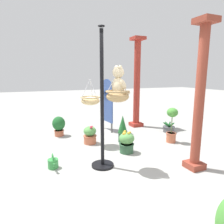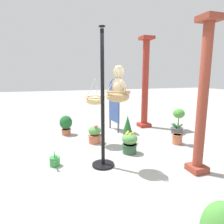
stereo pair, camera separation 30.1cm
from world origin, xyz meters
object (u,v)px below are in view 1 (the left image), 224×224
at_px(display_pole_central, 102,125).
at_px(potted_plant_fern_front, 169,128).
at_px(potted_plant_trailing_ivy, 123,129).
at_px(potted_plant_bushy_green, 59,125).
at_px(hanging_basket_left_high, 90,100).
at_px(teddy_bear, 119,83).
at_px(greenhouse_pillar_left, 137,85).
at_px(potted_plant_small_succulent, 172,124).
at_px(greenhouse_pillar_right, 199,100).
at_px(potted_plant_conical_shrub, 127,142).
at_px(potted_plant_tall_leafy, 90,135).
at_px(hanging_basket_with_teddy, 118,96).
at_px(display_sign_board, 107,101).
at_px(watering_can, 53,163).

height_order(display_pole_central, potted_plant_fern_front, display_pole_central).
bearing_deg(potted_plant_trailing_ivy, potted_plant_bushy_green, -129.61).
bearing_deg(display_pole_central, potted_plant_trailing_ivy, 138.75).
distance_m(hanging_basket_left_high, potted_plant_fern_front, 2.82).
relative_size(teddy_bear, greenhouse_pillar_left, 0.18).
xyz_separation_m(display_pole_central, potted_plant_bushy_green, (-2.36, -0.50, -0.52)).
height_order(potted_plant_fern_front, potted_plant_small_succulent, potted_plant_small_succulent).
distance_m(greenhouse_pillar_right, potted_plant_conical_shrub, 1.83).
bearing_deg(potted_plant_bushy_green, potted_plant_tall_leafy, 33.11).
distance_m(hanging_basket_with_teddy, potted_plant_conical_shrub, 1.39).
height_order(greenhouse_pillar_left, display_sign_board, greenhouse_pillar_left).
distance_m(hanging_basket_left_high, potted_plant_small_succulent, 2.23).
distance_m(hanging_basket_left_high, potted_plant_conical_shrub, 1.37).
bearing_deg(display_pole_central, hanging_basket_left_high, 172.89).
xyz_separation_m(potted_plant_bushy_green, display_sign_board, (0.00, 1.53, 0.66)).
height_order(hanging_basket_left_high, potted_plant_small_succulent, hanging_basket_left_high).
relative_size(teddy_bear, hanging_basket_left_high, 0.85).
bearing_deg(potted_plant_conical_shrub, watering_can, -84.76).
bearing_deg(hanging_basket_with_teddy, greenhouse_pillar_left, 143.72).
xyz_separation_m(teddy_bear, hanging_basket_left_high, (-1.42, -0.12, -0.48)).
height_order(teddy_bear, potted_plant_small_succulent, teddy_bear).
bearing_deg(potted_plant_tall_leafy, teddy_bear, 4.52).
relative_size(greenhouse_pillar_left, potted_plant_bushy_green, 5.15).
bearing_deg(teddy_bear, potted_plant_tall_leafy, -175.48).
distance_m(potted_plant_small_succulent, potted_plant_trailing_ivy, 1.31).
bearing_deg(potted_plant_conical_shrub, greenhouse_pillar_right, 34.87).
distance_m(teddy_bear, greenhouse_pillar_right, 1.50).
relative_size(hanging_basket_left_high, watering_can, 1.82).
relative_size(greenhouse_pillar_left, watering_can, 8.60).
height_order(greenhouse_pillar_left, potted_plant_small_succulent, greenhouse_pillar_left).
xyz_separation_m(hanging_basket_with_teddy, potted_plant_small_succulent, (-0.76, 1.94, -0.92)).
xyz_separation_m(teddy_bear, potted_plant_small_succulent, (-0.76, 1.91, -1.15)).
relative_size(teddy_bear, potted_plant_small_succulent, 0.58).
distance_m(potted_plant_bushy_green, potted_plant_conical_shrub, 2.30).
bearing_deg(display_pole_central, potted_plant_bushy_green, -168.16).
relative_size(hanging_basket_left_high, potted_plant_small_succulent, 0.68).
distance_m(potted_plant_tall_leafy, potted_plant_trailing_ivy, 0.88).
relative_size(potted_plant_fern_front, watering_can, 1.14).
relative_size(hanging_basket_left_high, potted_plant_bushy_green, 1.09).
distance_m(potted_plant_fern_front, potted_plant_trailing_ivy, 1.82).
height_order(display_pole_central, greenhouse_pillar_left, greenhouse_pillar_left).
bearing_deg(potted_plant_trailing_ivy, potted_plant_fern_front, 99.61).
bearing_deg(potted_plant_fern_front, potted_plant_trailing_ivy, -80.39).
distance_m(potted_plant_bushy_green, watering_can, 2.13).
relative_size(hanging_basket_left_high, potted_plant_tall_leafy, 1.27).
relative_size(potted_plant_fern_front, potted_plant_bushy_green, 0.68).
bearing_deg(potted_plant_fern_front, watering_can, -72.71).
relative_size(greenhouse_pillar_right, potted_plant_conical_shrub, 5.32).
relative_size(potted_plant_tall_leafy, display_sign_board, 0.30).
height_order(greenhouse_pillar_left, potted_plant_bushy_green, greenhouse_pillar_left).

